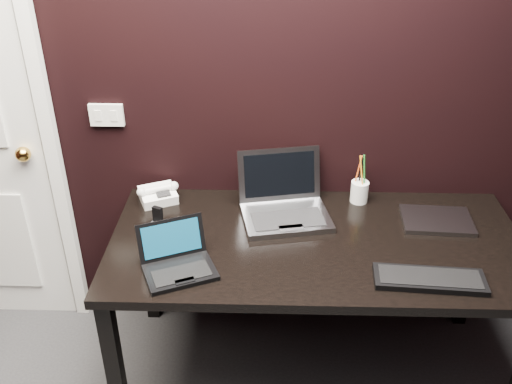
{
  "coord_description": "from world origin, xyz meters",
  "views": [
    {
      "loc": [
        0.11,
        -0.52,
        2.09
      ],
      "look_at": [
        0.05,
        1.35,
        0.99
      ],
      "focal_mm": 40.0,
      "sensor_mm": 36.0,
      "label": 1
    }
  ],
  "objects_px": {
    "silver_laptop": "(284,205)",
    "pen_cup": "(359,191)",
    "mobile_phone": "(157,219)",
    "desk_phone": "(158,194)",
    "netbook": "(178,262)",
    "desk": "(316,255)",
    "ext_keyboard": "(430,279)",
    "closed_laptop": "(437,220)"
  },
  "relations": [
    {
      "from": "desk",
      "to": "mobile_phone",
      "type": "xyz_separation_m",
      "value": [
        -0.67,
        0.09,
        0.11
      ]
    },
    {
      "from": "ext_keyboard",
      "to": "desk_phone",
      "type": "bearing_deg",
      "value": 153.65
    },
    {
      "from": "ext_keyboard",
      "to": "closed_laptop",
      "type": "height_order",
      "value": "ext_keyboard"
    },
    {
      "from": "mobile_phone",
      "to": "netbook",
      "type": "bearing_deg",
      "value": -66.47
    },
    {
      "from": "desk_phone",
      "to": "mobile_phone",
      "type": "distance_m",
      "value": 0.2
    },
    {
      "from": "closed_laptop",
      "to": "mobile_phone",
      "type": "xyz_separation_m",
      "value": [
        -1.2,
        -0.06,
        0.02
      ]
    },
    {
      "from": "closed_laptop",
      "to": "desk_phone",
      "type": "relative_size",
      "value": 1.52
    },
    {
      "from": "ext_keyboard",
      "to": "closed_laptop",
      "type": "distance_m",
      "value": 0.42
    },
    {
      "from": "ext_keyboard",
      "to": "pen_cup",
      "type": "height_order",
      "value": "pen_cup"
    },
    {
      "from": "ext_keyboard",
      "to": "desk_phone",
      "type": "height_order",
      "value": "desk_phone"
    },
    {
      "from": "netbook",
      "to": "desk",
      "type": "bearing_deg",
      "value": 21.02
    },
    {
      "from": "ext_keyboard",
      "to": "pen_cup",
      "type": "xyz_separation_m",
      "value": [
        -0.19,
        0.57,
        0.04
      ]
    },
    {
      "from": "desk",
      "to": "desk_phone",
      "type": "xyz_separation_m",
      "value": [
        -0.71,
        0.29,
        0.11
      ]
    },
    {
      "from": "desk",
      "to": "pen_cup",
      "type": "xyz_separation_m",
      "value": [
        0.21,
        0.32,
        0.13
      ]
    },
    {
      "from": "desk",
      "to": "ext_keyboard",
      "type": "distance_m",
      "value": 0.48
    },
    {
      "from": "netbook",
      "to": "closed_laptop",
      "type": "xyz_separation_m",
      "value": [
        1.07,
        0.36,
        -0.02
      ]
    },
    {
      "from": "mobile_phone",
      "to": "pen_cup",
      "type": "relative_size",
      "value": 0.37
    },
    {
      "from": "closed_laptop",
      "to": "mobile_phone",
      "type": "height_order",
      "value": "mobile_phone"
    },
    {
      "from": "closed_laptop",
      "to": "pen_cup",
      "type": "bearing_deg",
      "value": 152.11
    },
    {
      "from": "desk_phone",
      "to": "pen_cup",
      "type": "distance_m",
      "value": 0.92
    },
    {
      "from": "closed_laptop",
      "to": "mobile_phone",
      "type": "relative_size",
      "value": 3.52
    },
    {
      "from": "silver_laptop",
      "to": "ext_keyboard",
      "type": "distance_m",
      "value": 0.69
    },
    {
      "from": "silver_laptop",
      "to": "closed_laptop",
      "type": "xyz_separation_m",
      "value": [
        0.66,
        -0.04,
        -0.04
      ]
    },
    {
      "from": "ext_keyboard",
      "to": "netbook",
      "type": "bearing_deg",
      "value": 177.14
    },
    {
      "from": "closed_laptop",
      "to": "desk_phone",
      "type": "bearing_deg",
      "value": 173.39
    },
    {
      "from": "silver_laptop",
      "to": "mobile_phone",
      "type": "xyz_separation_m",
      "value": [
        -0.54,
        -0.1,
        -0.02
      ]
    },
    {
      "from": "desk_phone",
      "to": "pen_cup",
      "type": "xyz_separation_m",
      "value": [
        0.91,
        0.02,
        0.02
      ]
    },
    {
      "from": "netbook",
      "to": "desk_phone",
      "type": "distance_m",
      "value": 0.53
    },
    {
      "from": "silver_laptop",
      "to": "desk_phone",
      "type": "bearing_deg",
      "value": 169.88
    },
    {
      "from": "silver_laptop",
      "to": "ext_keyboard",
      "type": "relative_size",
      "value": 1.02
    },
    {
      "from": "desk_phone",
      "to": "ext_keyboard",
      "type": "bearing_deg",
      "value": -26.35
    },
    {
      "from": "closed_laptop",
      "to": "mobile_phone",
      "type": "bearing_deg",
      "value": -177.25
    },
    {
      "from": "mobile_phone",
      "to": "ext_keyboard",
      "type": "bearing_deg",
      "value": -17.96
    },
    {
      "from": "mobile_phone",
      "to": "desk",
      "type": "bearing_deg",
      "value": -7.79
    },
    {
      "from": "netbook",
      "to": "ext_keyboard",
      "type": "relative_size",
      "value": 0.79
    },
    {
      "from": "netbook",
      "to": "pen_cup",
      "type": "bearing_deg",
      "value": 34.9
    },
    {
      "from": "desk",
      "to": "mobile_phone",
      "type": "height_order",
      "value": "mobile_phone"
    },
    {
      "from": "desk",
      "to": "silver_laptop",
      "type": "relative_size",
      "value": 4.0
    },
    {
      "from": "silver_laptop",
      "to": "pen_cup",
      "type": "distance_m",
      "value": 0.36
    },
    {
      "from": "netbook",
      "to": "closed_laptop",
      "type": "relative_size",
      "value": 1.07
    },
    {
      "from": "silver_laptop",
      "to": "mobile_phone",
      "type": "height_order",
      "value": "silver_laptop"
    },
    {
      "from": "ext_keyboard",
      "to": "closed_laptop",
      "type": "xyz_separation_m",
      "value": [
        0.13,
        0.4,
        -0.0
      ]
    }
  ]
}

